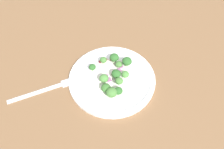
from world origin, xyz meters
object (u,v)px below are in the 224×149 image
Objects in this scene: fork at (46,89)px; broccoli_floret_1 at (103,60)px; broccoli_floret_2 at (92,67)px; broccoli_floret_0 at (112,92)px; plate at (112,78)px.

broccoli_floret_1 is at bearing -30.21° from fork.
broccoli_floret_2 is at bearing 159.52° from broccoli_floret_1.
broccoli_floret_2 is 14.28cm from fork.
fork is (-7.06, 17.06, -3.05)cm from broccoli_floret_0.
plate is at bearing -47.92° from fork.
plate is 1.51× the size of fork.
broccoli_floret_1 is 0.13× the size of fork.
broccoli_floret_0 is 10.56cm from broccoli_floret_2.
plate is 8.30× the size of broccoli_floret_0.
broccoli_floret_2 reaches higher than plate.
plate is at bearing -83.77° from broccoli_floret_2.
plate is 6.77cm from broccoli_floret_0.
broccoli_floret_1 is (8.44, 8.04, -0.28)cm from broccoli_floret_0.
plate is 11.89× the size of broccoli_floret_1.
plate is 12.04× the size of broccoli_floret_2.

